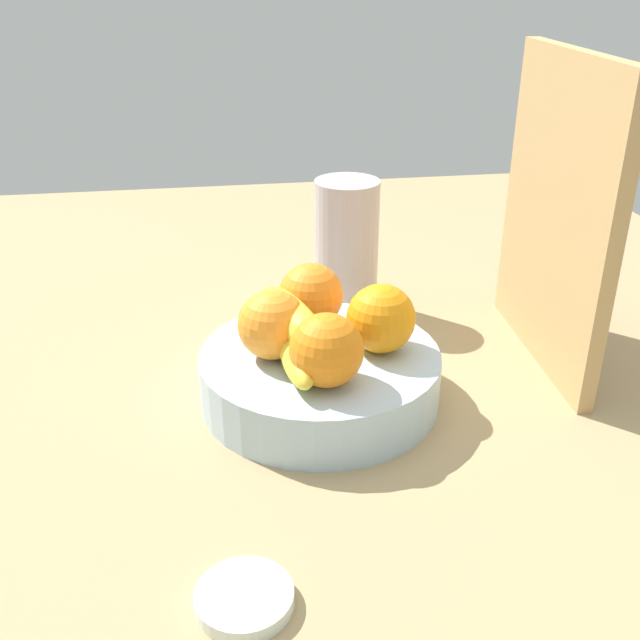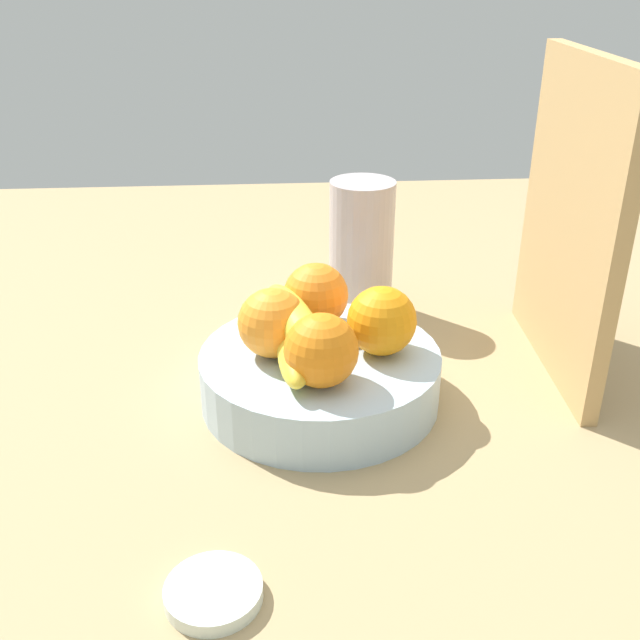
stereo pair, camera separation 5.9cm
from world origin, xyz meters
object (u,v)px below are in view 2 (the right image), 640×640
object	(u,v)px
orange_center	(273,323)
jar_lid	(213,592)
orange_back_left	(321,350)
thermos_tumbler	(361,247)
orange_front_left	(382,321)
banana_bunch	(295,332)
cutting_board	(571,222)
fruit_bowl	(320,376)
orange_front_right	(316,295)

from	to	relation	value
orange_center	jar_lid	distance (cm)	30.09
orange_back_left	thermos_tumbler	xyz separation A→B (cm)	(-29.79, 7.71, -0.55)
orange_front_left	orange_center	xyz separation A→B (cm)	(-0.36, -11.66, 0.00)
orange_front_left	orange_center	distance (cm)	11.67
banana_bunch	thermos_tumbler	distance (cm)	26.27
cutting_board	jar_lid	xyz separation A→B (cm)	(34.48, -38.99, -17.36)
fruit_bowl	thermos_tumbler	size ratio (longest dim) A/B	1.44
orange_center	cutting_board	size ratio (longest dim) A/B	0.21
cutting_board	jar_lid	size ratio (longest dim) A/B	4.69
cutting_board	jar_lid	distance (cm)	54.87
fruit_bowl	jar_lid	xyz separation A→B (cm)	(28.04, -10.32, -2.33)
orange_center	jar_lid	world-z (taller)	orange_center
fruit_bowl	orange_front_right	size ratio (longest dim) A/B	3.51
orange_back_left	thermos_tumbler	size ratio (longest dim) A/B	0.41
fruit_bowl	cutting_board	world-z (taller)	cutting_board
banana_bunch	orange_front_right	bearing A→B (deg)	160.17
orange_center	banana_bunch	distance (cm)	2.56
orange_front_left	orange_front_right	distance (cm)	9.72
orange_back_left	cutting_board	distance (cm)	32.77
orange_center	orange_front_left	bearing A→B (deg)	88.25
orange_front_left	jar_lid	distance (cm)	33.83
fruit_bowl	orange_front_right	xyz separation A→B (cm)	(-6.94, 0.03, 6.73)
orange_front_left	fruit_bowl	bearing A→B (deg)	-91.72
orange_front_right	orange_back_left	xyz separation A→B (cm)	(13.25, -0.38, 0.00)
fruit_bowl	orange_front_right	bearing A→B (deg)	179.77
fruit_bowl	orange_back_left	world-z (taller)	orange_back_left
banana_bunch	orange_center	bearing A→B (deg)	-111.92
fruit_bowl	orange_front_right	world-z (taller)	orange_front_right
thermos_tumbler	cutting_board	bearing A→B (deg)	51.36
orange_center	orange_back_left	distance (cm)	7.99
cutting_board	thermos_tumbler	size ratio (longest dim) A/B	1.97
orange_front_left	jar_lid	xyz separation A→B (cm)	(27.85, -16.94, -9.06)
orange_center	orange_back_left	size ratio (longest dim) A/B	1.00
orange_front_right	banana_bunch	xyz separation A→B (cm)	(7.70, -2.78, -0.67)
cutting_board	orange_center	bearing A→B (deg)	-76.67
orange_center	thermos_tumbler	size ratio (longest dim) A/B	0.41
orange_back_left	banana_bunch	bearing A→B (deg)	-156.60
orange_front_right	cutting_board	distance (cm)	29.83
fruit_bowl	banana_bunch	xyz separation A→B (cm)	(0.77, -2.75, 6.07)
orange_front_right	orange_center	bearing A→B (deg)	-36.78
orange_back_left	jar_lid	bearing A→B (deg)	-24.63
jar_lid	fruit_bowl	bearing A→B (deg)	159.80
fruit_bowl	banana_bunch	bearing A→B (deg)	-74.44
fruit_bowl	banana_bunch	distance (cm)	6.70
orange_front_left	cutting_board	distance (cm)	24.48
orange_front_right	banana_bunch	world-z (taller)	orange_front_right
orange_back_left	orange_front_right	bearing A→B (deg)	178.37
orange_back_left	thermos_tumbler	bearing A→B (deg)	165.49
jar_lid	banana_bunch	bearing A→B (deg)	164.50
orange_front_left	banana_bunch	bearing A→B (deg)	-86.54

